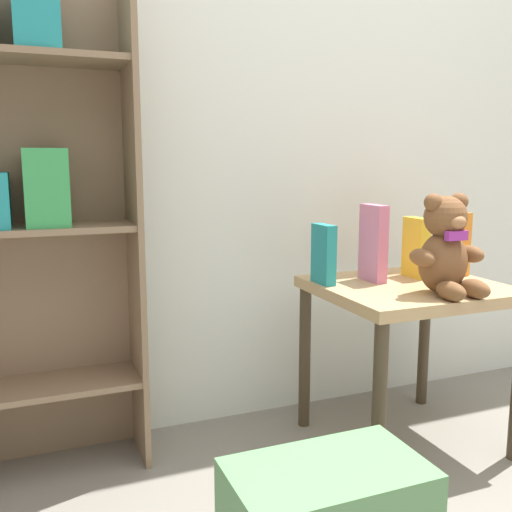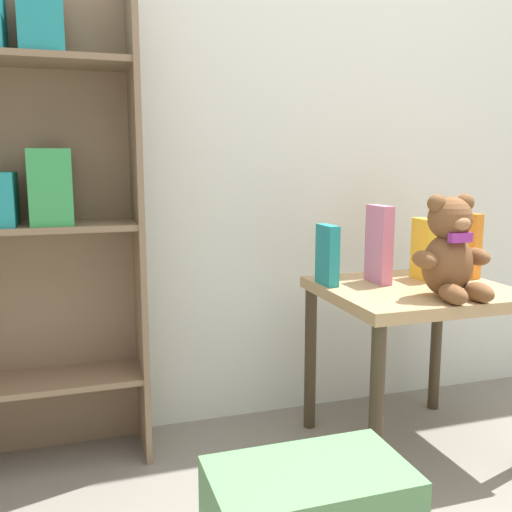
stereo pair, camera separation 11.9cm
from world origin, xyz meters
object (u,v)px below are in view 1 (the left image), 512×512
(teddy_bear, at_px, (446,248))
(book_standing_orange, at_px, (453,242))
(bookshelf_side, at_px, (17,194))
(book_standing_yellow, at_px, (416,248))
(display_table, at_px, (408,308))
(book_standing_teal, at_px, (324,254))
(book_standing_pink, at_px, (373,243))

(teddy_bear, relative_size, book_standing_orange, 1.37)
(book_standing_orange, bearing_deg, bookshelf_side, 173.28)
(book_standing_orange, bearing_deg, book_standing_yellow, -173.18)
(bookshelf_side, distance_m, display_table, 1.23)
(book_standing_teal, height_order, book_standing_orange, book_standing_orange)
(display_table, bearing_deg, book_standing_pink, 135.51)
(display_table, bearing_deg, teddy_bear, -85.14)
(teddy_bear, bearing_deg, book_standing_yellow, 72.83)
(bookshelf_side, height_order, book_standing_orange, bookshelf_side)
(book_standing_teal, relative_size, book_standing_yellow, 0.94)
(bookshelf_side, relative_size, book_standing_teal, 7.72)
(book_standing_teal, xyz_separation_m, book_standing_orange, (0.51, -0.00, 0.01))
(book_standing_orange, bearing_deg, book_standing_pink, -176.07)
(book_standing_orange, bearing_deg, teddy_bear, -133.05)
(bookshelf_side, distance_m, book_standing_yellow, 1.26)
(bookshelf_side, height_order, book_standing_teal, bookshelf_side)
(display_table, height_order, book_standing_yellow, book_standing_yellow)
(bookshelf_side, distance_m, book_standing_teal, 0.93)
(display_table, height_order, book_standing_orange, book_standing_orange)
(book_standing_teal, bearing_deg, book_standing_pink, -9.41)
(display_table, xyz_separation_m, book_standing_orange, (0.25, 0.10, 0.19))
(teddy_bear, height_order, book_standing_pink, teddy_bear)
(book_standing_yellow, bearing_deg, bookshelf_side, 171.91)
(bookshelf_side, xyz_separation_m, book_standing_yellow, (1.22, -0.20, -0.19))
(book_standing_teal, bearing_deg, bookshelf_side, 166.76)
(bookshelf_side, height_order, display_table, bookshelf_side)
(book_standing_teal, distance_m, book_standing_orange, 0.51)
(display_table, relative_size, book_standing_orange, 2.63)
(book_standing_pink, bearing_deg, display_table, -45.29)
(book_standing_pink, distance_m, book_standing_orange, 0.34)
(bookshelf_side, bearing_deg, display_table, -14.10)
(book_standing_teal, bearing_deg, book_standing_yellow, -5.51)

